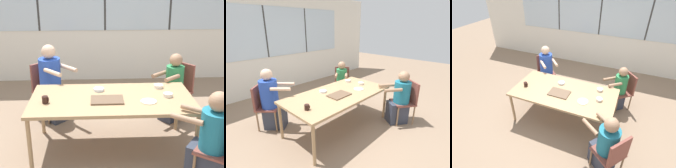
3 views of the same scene
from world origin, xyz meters
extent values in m
plane|color=#8C725B|center=(0.00, 0.00, 0.00)|extent=(16.00, 16.00, 0.00)
cube|color=white|center=(0.00, 2.73, 1.40)|extent=(8.40, 0.06, 2.80)
cube|color=silver|center=(0.00, 2.69, 1.71)|extent=(5.20, 0.02, 1.33)
cube|color=#333333|center=(-1.30, 2.69, 1.71)|extent=(0.04, 0.01, 1.33)
cube|color=#333333|center=(0.00, 2.69, 1.71)|extent=(0.04, 0.01, 1.33)
cube|color=#333333|center=(1.30, 2.69, 1.71)|extent=(0.04, 0.01, 1.33)
cube|color=tan|center=(0.00, 0.00, 0.69)|extent=(2.01, 1.01, 0.04)
cylinder|color=tan|center=(-0.95, -0.45, 0.34)|extent=(0.05, 0.05, 0.67)
cylinder|color=tan|center=(0.95, -0.45, 0.34)|extent=(0.05, 0.05, 0.67)
cylinder|color=tan|center=(-0.95, 0.45, 0.34)|extent=(0.05, 0.05, 0.67)
cylinder|color=tan|center=(0.95, 0.45, 0.34)|extent=(0.05, 0.05, 0.67)
cube|color=brown|center=(1.02, 0.85, 0.42)|extent=(0.56, 0.56, 0.03)
cube|color=brown|center=(1.16, 0.96, 0.65)|extent=(0.27, 0.32, 0.42)
cylinder|color=#8C6B4C|center=(1.00, 0.61, 0.21)|extent=(0.03, 0.03, 0.41)
cylinder|color=#8C6B4C|center=(0.78, 0.87, 0.21)|extent=(0.03, 0.03, 0.41)
cylinder|color=#8C6B4C|center=(1.26, 0.82, 0.21)|extent=(0.03, 0.03, 0.41)
cylinder|color=#8C6B4C|center=(1.04, 1.09, 0.21)|extent=(0.03, 0.03, 0.41)
cube|color=brown|center=(1.06, -0.80, 0.42)|extent=(0.56, 0.56, 0.03)
cube|color=brown|center=(1.20, -0.91, 0.65)|extent=(0.26, 0.33, 0.42)
cylinder|color=#8C6B4C|center=(0.82, -0.83, 0.21)|extent=(0.03, 0.03, 0.41)
cylinder|color=#8C6B4C|center=(1.02, -0.56, 0.21)|extent=(0.03, 0.03, 0.41)
cylinder|color=#8C6B4C|center=(1.30, -0.76, 0.21)|extent=(0.03, 0.03, 0.41)
cube|color=brown|center=(-0.91, 0.96, 0.42)|extent=(0.57, 0.57, 0.03)
cube|color=brown|center=(-1.04, 1.09, 0.65)|extent=(0.30, 0.29, 0.42)
cylinder|color=#8C6B4C|center=(-0.67, 0.95, 0.21)|extent=(0.03, 0.03, 0.41)
cylinder|color=#8C6B4C|center=(-0.92, 0.72, 0.21)|extent=(0.03, 0.03, 0.41)
cylinder|color=#8C6B4C|center=(-0.91, 1.20, 0.21)|extent=(0.03, 0.03, 0.41)
cylinder|color=#8C6B4C|center=(-1.15, 0.97, 0.21)|extent=(0.03, 0.03, 0.41)
cube|color=#333847|center=(0.95, 0.79, 0.22)|extent=(0.40, 0.39, 0.44)
cylinder|color=#2D844C|center=(0.99, 0.82, 0.64)|extent=(0.27, 0.27, 0.41)
sphere|color=#A37A5B|center=(0.99, 0.82, 0.95)|extent=(0.19, 0.19, 0.19)
cylinder|color=#A37A5B|center=(0.89, 0.58, 0.75)|extent=(0.26, 0.23, 0.06)
cylinder|color=#A37A5B|center=(0.74, 0.77, 0.75)|extent=(0.26, 0.23, 0.06)
cube|color=#333847|center=(0.98, -0.74, 0.22)|extent=(0.47, 0.45, 0.44)
cylinder|color=#1E7089|center=(1.03, -0.77, 0.65)|extent=(0.31, 0.31, 0.43)
sphere|color=#A37A5B|center=(1.03, -0.77, 0.97)|extent=(0.21, 0.21, 0.21)
cylinder|color=#A37A5B|center=(0.73, -0.73, 0.76)|extent=(0.31, 0.25, 0.06)
cylinder|color=#A37A5B|center=(0.90, -0.50, 0.76)|extent=(0.31, 0.25, 0.06)
cube|color=#333847|center=(-0.84, 0.88, 0.22)|extent=(0.47, 0.48, 0.44)
cylinder|color=#284CB7|center=(-0.89, 0.93, 0.70)|extent=(0.32, 0.32, 0.53)
sphere|color=#DBB293|center=(-0.89, 0.93, 1.07)|extent=(0.21, 0.21, 0.21)
cylinder|color=#DBB293|center=(-0.59, 0.83, 0.84)|extent=(0.29, 0.30, 0.06)
cylinder|color=#DBB293|center=(-0.80, 0.63, 0.84)|extent=(0.29, 0.30, 0.06)
cube|color=brown|center=(-0.06, -0.09, 0.72)|extent=(0.39, 0.27, 0.02)
cylinder|color=black|center=(-0.80, -0.12, 0.75)|extent=(0.07, 0.07, 0.09)
torus|color=black|center=(-0.76, -0.12, 0.75)|extent=(0.01, 0.06, 0.06)
cylinder|color=silver|center=(0.64, 0.31, 0.73)|extent=(0.12, 0.12, 0.05)
cylinder|color=silver|center=(-0.16, 0.24, 0.73)|extent=(0.14, 0.14, 0.04)
cylinder|color=silver|center=(0.70, 0.00, 0.73)|extent=(0.12, 0.12, 0.04)
cylinder|color=beige|center=(0.43, -0.15, 0.72)|extent=(0.20, 0.20, 0.01)
camera|label=1|loc=(-0.18, -3.55, 2.21)|focal=50.00mm
camera|label=2|loc=(-2.17, -2.08, 1.93)|focal=28.00mm
camera|label=3|loc=(1.07, -2.54, 2.74)|focal=28.00mm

